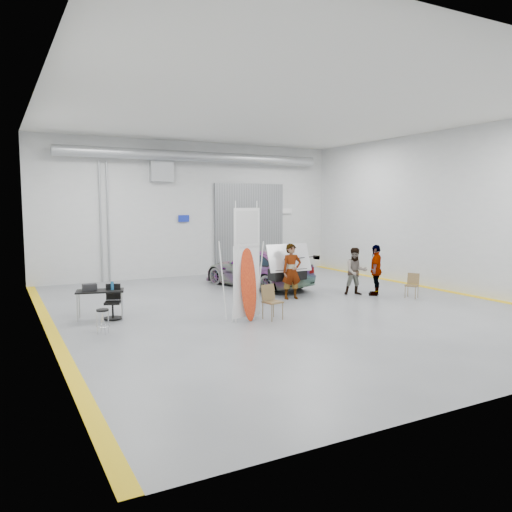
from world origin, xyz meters
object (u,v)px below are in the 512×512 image
surfboard_display (246,273)px  shop_stool (103,322)px  person_b (356,271)px  office_chair (112,304)px  person_a (292,271)px  folding_chair_near (272,309)px  person_c (376,270)px  sedan_car (258,269)px  work_table (97,290)px  folding_chair_far (411,290)px

surfboard_display → shop_stool: bearing=159.0°
person_b → office_chair: 8.53m
person_a → shop_stool: size_ratio=3.02×
folding_chair_near → office_chair: office_chair is taller
person_c → shop_stool: bearing=-36.0°
sedan_car → shop_stool: (-6.81, -4.50, -0.40)m
shop_stool → person_a: bearing=14.7°
sedan_car → shop_stool: bearing=18.1°
shop_stool → work_table: bearing=83.4°
work_table → folding_chair_near: bearing=-28.6°
person_a → folding_chair_near: bearing=-123.2°
folding_chair_near → work_table: (-4.35, 2.37, 0.51)m
person_b → surfboard_display: 5.60m
person_b → surfboard_display: bearing=-137.7°
sedan_car → person_c: person_c is taller
folding_chair_far → office_chair: office_chair is taller
sedan_car → work_table: 7.15m
person_c → shop_stool: person_c is taller
sedan_car → person_c: 4.58m
person_a → person_c: person_a is taller
person_b → folding_chair_near: person_b is taller
folding_chair_near → shop_stool: (-4.55, 0.60, 0.01)m
person_b → shop_stool: 9.19m
person_c → folding_chair_near: 5.37m
sedan_car → person_a: (-0.15, -2.75, 0.24)m
folding_chair_near → surfboard_display: bearing=157.6°
person_a → folding_chair_near: size_ratio=1.96×
person_c → surfboard_display: surfboard_display is taller
person_b → work_table: person_b is taller
shop_stool → person_c: bearing=5.5°
folding_chair_near → shop_stool: folding_chair_near is taller
surfboard_display → shop_stool: size_ratio=5.28×
person_b → folding_chair_near: bearing=-133.1°
person_a → person_b: person_a is taller
sedan_car → work_table: size_ratio=3.46×
person_b → person_a: bearing=-166.2°
work_table → surfboard_display: bearing=-31.7°
shop_stool → work_table: 1.85m
sedan_car → folding_chair_near: 5.59m
sedan_car → person_b: (2.27, -3.18, 0.14)m
folding_chair_near → person_b: bearing=12.3°
folding_chair_near → folding_chair_far: size_ratio=1.15×
person_b → folding_chair_far: bearing=-22.0°
person_a → person_b: (2.43, -0.43, -0.10)m
person_b → shop_stool: size_ratio=2.69×
person_b → work_table: (-8.88, 0.45, -0.03)m
sedan_car → surfboard_display: bearing=43.1°
folding_chair_far → work_table: bearing=-130.4°
person_a → person_b: size_ratio=1.12×
office_chair → shop_stool: bearing=-89.7°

